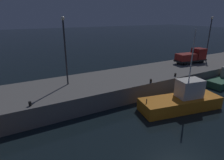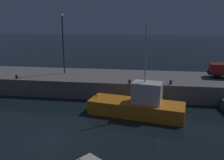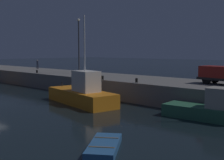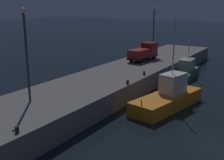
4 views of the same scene
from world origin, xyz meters
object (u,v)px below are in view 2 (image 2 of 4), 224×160
(lamp_post_west, at_px, (63,39))
(bollard_west, at_px, (130,82))
(fishing_boat_white, at_px, (138,105))
(bollard_central, at_px, (17,77))
(bollard_east, at_px, (171,82))

(lamp_post_west, bearing_deg, bollard_west, -25.31)
(fishing_boat_white, xyz_separation_m, bollard_central, (-15.91, 4.63, 1.32))
(bollard_east, bearing_deg, lamp_post_west, 163.84)
(bollard_east, bearing_deg, fishing_boat_white, -127.80)
(fishing_boat_white, xyz_separation_m, lamp_post_west, (-10.93, 8.85, 5.88))
(bollard_west, bearing_deg, lamp_post_west, 154.69)
(fishing_boat_white, relative_size, lamp_post_west, 1.22)
(bollard_west, bearing_deg, fishing_boat_white, -74.02)
(bollard_central, height_order, bollard_east, bollard_east)
(bollard_west, xyz_separation_m, bollard_east, (4.82, 0.38, 0.00))
(bollard_west, bearing_deg, bollard_east, 4.49)
(lamp_post_west, distance_m, bollard_east, 15.80)
(fishing_boat_white, bearing_deg, bollard_east, 52.20)
(fishing_boat_white, height_order, bollard_central, fishing_boat_white)
(bollard_west, relative_size, bollard_central, 1.01)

